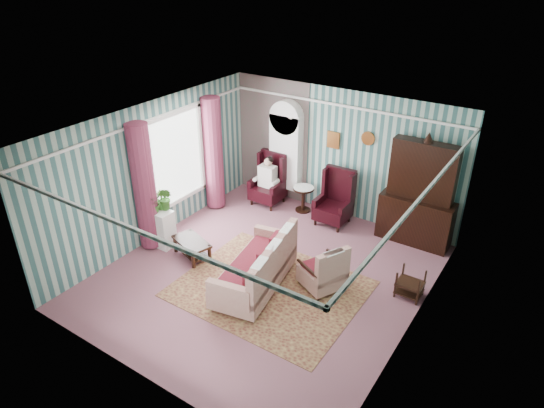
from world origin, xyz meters
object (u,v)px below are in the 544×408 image
Objects in this scene: sofa at (254,262)px; nest_table at (410,283)px; dresser_hutch at (420,191)px; wingback_left at (268,180)px; seated_woman at (268,181)px; plant_stand at (161,228)px; bookcase at (286,157)px; wingback_right at (334,198)px; round_side_table at (303,199)px; coffee_table at (192,249)px; floral_armchair at (323,262)px.

nest_table is at bearing -72.79° from sofa.
dresser_hutch reaches higher than nest_table.
wingback_left is 0.04m from seated_woman.
plant_stand is (-4.87, -1.20, 0.13)m from nest_table.
bookcase is 3.25m from dresser_hutch.
wingback_left is 1.75m from wingback_right.
sofa reaches higher than round_side_table.
sofa is (0.72, -2.98, 0.22)m from round_side_table.
wingback_left is 0.62× the size of sofa.
nest_table reaches higher than coffee_table.
floral_armchair reaches higher than plant_stand.
sofa is 1.87× the size of floral_armchair.
wingback_right is at bearing 0.00° from wingback_left.
coffee_table is (-2.62, -0.56, -0.35)m from floral_armchair.
plant_stand is at bearing -144.92° from dresser_hutch.
seated_woman is at bearing 73.78° from plant_stand.
dresser_hutch is at bearing 107.39° from nest_table.
floral_armchair is (-0.85, -2.45, -0.64)m from dresser_hutch.
wingback_right is 3.76m from plant_stand.
wingback_right is (1.50, -0.39, -0.50)m from bookcase.
seated_woman is 2.87m from plant_stand.
plant_stand is (-0.80, -2.75, -0.22)m from wingback_left.
dresser_hutch is 3.56m from seated_woman.
dresser_hutch is 5.31m from plant_stand.
wingback_right is at bearing 146.25° from nest_table.
dresser_hutch is 4.70m from coffee_table.
dresser_hutch reaches higher than coffee_table.
plant_stand is 0.74× the size of floral_armchair.
bookcase is 3.27m from coffee_table.
dresser_hutch is 2.18× the size of floral_armchair.
bookcase is 4.15× the size of nest_table.
wingback_left is at bearing 19.50° from sofa.
bookcase is 2.80× the size of plant_stand.
dresser_hutch is 2.67m from floral_armchair.
seated_woman is at bearing -122.66° from bookcase.
floral_armchair is at bearing -109.08° from dresser_hutch.
nest_table is at bearing -40.15° from floral_armchair.
seated_woman is at bearing 19.50° from sofa.
floral_armchair is (2.40, -2.57, -0.58)m from bookcase.
wingback_right reaches higher than coffee_table.
plant_stand is at bearing -106.22° from seated_woman.
round_side_table is 0.55× the size of floral_armchair.
wingback_right is 0.62× the size of sofa.
round_side_table is (0.65, -0.24, -0.82)m from bookcase.
dresser_hutch is 2.11m from nest_table.
sofa reaches higher than coffee_table.
dresser_hutch is at bearing 6.88° from floral_armchair.
sofa reaches higher than nest_table.
bookcase is 3.56m from floral_armchair.
seated_woman is 1.42× the size of coffee_table.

